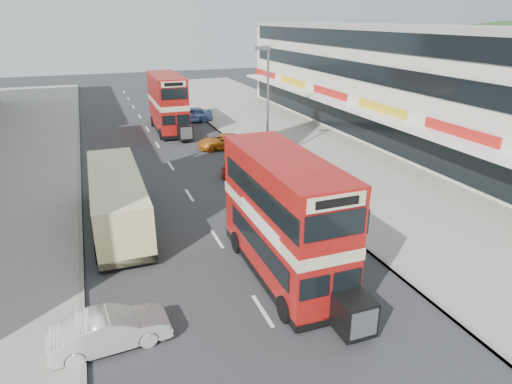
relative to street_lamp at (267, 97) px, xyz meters
name	(u,v)px	position (x,y,z in m)	size (l,w,h in m)	color
ground	(285,347)	(-6.52, -18.00, -4.78)	(160.00, 160.00, 0.00)	#28282B
road_surface	(171,166)	(-6.52, 2.00, -4.78)	(12.00, 90.00, 0.01)	#28282B
pavement_right	(321,149)	(5.48, 2.00, -4.71)	(12.00, 90.00, 0.15)	gray
kerb_left	(79,175)	(-12.62, 2.00, -4.71)	(0.20, 90.00, 0.16)	gray
kerb_right	(251,156)	(-0.42, 2.00, -4.71)	(0.20, 90.00, 0.16)	gray
commercial_row	(395,82)	(13.42, 4.00, -0.09)	(9.90, 46.20, 9.30)	beige
street_lamp	(267,97)	(0.00, 0.00, 0.00)	(1.00, 0.20, 8.12)	slate
bus_main	(284,218)	(-4.83, -13.98, -2.22)	(2.45, 8.86, 4.88)	black
bus_second	(168,103)	(-4.68, 12.48, -2.18)	(2.57, 9.01, 4.95)	black
coach	(117,198)	(-10.72, -6.77, -3.29)	(2.52, 9.58, 2.54)	black
car_left_front	(110,330)	(-11.73, -16.00, -4.17)	(1.31, 3.75, 1.24)	beige
car_right_a	(260,165)	(-1.28, -2.09, -4.03)	(2.12, 5.20, 1.51)	#AA2311
car_right_b	(222,141)	(-1.75, 5.14, -4.21)	(1.89, 4.11, 1.14)	orange
car_right_c	(190,115)	(-2.03, 15.47, -4.03)	(1.78, 4.41, 1.50)	#628BC5
pedestrian_near	(296,160)	(1.13, -2.57, -3.80)	(0.61, 0.41, 1.66)	gray
cyclist	(237,155)	(-2.01, 0.67, -4.06)	(0.79, 1.72, 2.11)	gray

